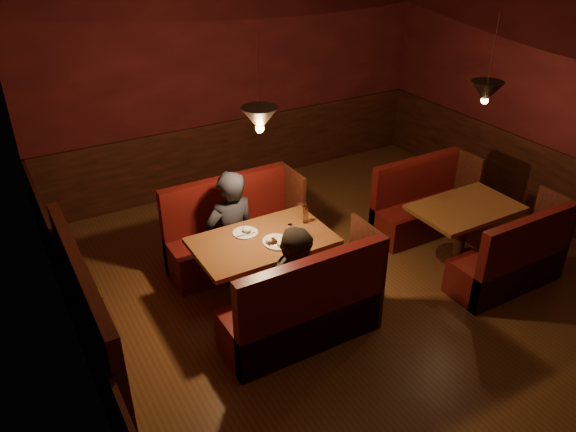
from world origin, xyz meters
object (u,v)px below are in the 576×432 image
main_bench_near (306,314)px  second_table (464,220)px  diner_b (300,268)px  diner_a (230,213)px  second_bench_far (421,209)px  main_table (264,253)px  main_bench_far (234,238)px  second_bench_near (512,264)px

main_bench_near → second_table: bearing=8.7°
diner_b → second_table: bearing=-16.7°
main_bench_near → diner_a: bearing=96.1°
diner_b → second_bench_far: bearing=-0.2°
main_bench_near → diner_a: size_ratio=0.93×
main_table → main_bench_far: main_bench_far is taller
main_table → second_bench_near: (2.44, -1.18, -0.28)m
main_bench_far → diner_b: (0.03, -1.45, 0.43)m
second_bench_far → diner_b: size_ratio=0.89×
second_table → diner_a: diner_a is taller
main_table → second_table: main_table is taller
second_bench_far → second_bench_near: size_ratio=1.00×
main_bench_far → diner_a: (-0.14, -0.26, 0.50)m
main_table → main_bench_near: 0.85m
second_bench_far → second_bench_near: (0.00, -1.47, 0.00)m
main_bench_far → diner_b: diner_b is taller
main_table → second_table: size_ratio=1.15×
second_bench_far → second_bench_near: 1.47m
diner_a → diner_b: size_ratio=1.09×
main_bench_far → main_table: bearing=-91.1°
main_bench_near → diner_b: size_ratio=1.02×
main_bench_near → second_bench_near: size_ratio=1.15×
main_table → diner_b: (0.04, -0.64, 0.18)m
second_bench_far → second_bench_near: same height
main_table → main_bench_near: (0.02, -0.81, -0.25)m
second_bench_far → diner_a: size_ratio=0.81×
main_table → diner_b: size_ratio=0.93×
second_table → second_bench_near: second_bench_near is taller
main_bench_near → second_bench_near: bearing=-8.6°
main_table → second_bench_near: main_table is taller
main_table → second_bench_near: 2.73m
diner_a → diner_b: (0.17, -1.19, -0.07)m
main_table → diner_a: (-0.13, 0.55, 0.25)m
main_table → second_bench_far: 2.48m
second_bench_far → diner_a: bearing=174.4°
main_table → second_table: bearing=-10.3°
main_bench_far → diner_b: 1.51m
second_table → diner_b: diner_b is taller
second_table → second_bench_far: bearing=87.8°
second_table → diner_a: 2.75m
second_table → second_bench_far: size_ratio=0.90×
second_bench_far → diner_a: (-2.57, 0.25, 0.53)m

